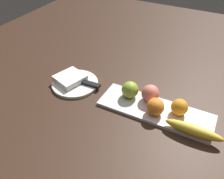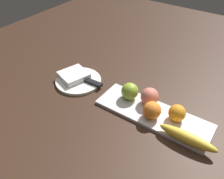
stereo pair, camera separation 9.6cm
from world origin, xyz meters
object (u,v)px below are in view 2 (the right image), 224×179
Objects in this scene: folded_napkin at (73,76)px; fruit_tray at (152,114)px; banana at (188,138)px; orange_near_banana at (152,110)px; dinner_plate at (78,81)px; knife at (90,81)px; peach at (150,96)px; apple at (130,91)px; orange_near_apple at (177,113)px.

fruit_tray is at bearing 180.00° from folded_napkin.
orange_near_banana is at bearing -13.66° from banana.
knife is (-0.06, -0.02, 0.01)m from dinner_plate.
peach reaches higher than dinner_plate.
peach is 0.34m from dinner_plate.
orange_near_banana is 0.32m from knife.
banana reaches higher than fruit_tray.
orange_near_banana reaches higher than folded_napkin.
apple is at bearing -12.89° from fruit_tray.
dinner_plate is at bearing 14.04° from knife.
folded_napkin is (0.40, -0.02, -0.02)m from orange_near_banana.
knife is at bearing 3.00° from apple.
knife is at bearing -3.04° from fruit_tray.
banana reaches higher than folded_napkin.
peach reaches higher than orange_near_apple.
orange_near_apple is (-0.08, -0.02, 0.04)m from fruit_tray.
peach reaches higher than knife.
fruit_tray is at bearing 180.00° from dinner_plate.
banana is at bearing 160.08° from fruit_tray.
banana is (-0.16, 0.06, 0.03)m from fruit_tray.
apple is 0.28m from folded_napkin.
orange_near_apple is 0.35× the size of knife.
orange_near_banana is 0.40m from folded_napkin.
apple is 0.29m from banana.
orange_near_apple is (-0.20, 0.01, -0.00)m from apple.
knife is (0.20, 0.01, -0.03)m from apple.
peach reaches higher than banana.
orange_near_apple is 0.46m from dinner_plate.
fruit_tray is 3.79× the size of folded_napkin.
peach reaches higher than fruit_tray.
orange_near_banana is at bearing 103.60° from fruit_tray.
peach reaches higher than folded_napkin.
dinner_plate is 1.76× the size of folded_napkin.
fruit_tray is 6.61× the size of orange_near_banana.
dinner_plate is 0.03m from folded_napkin.
banana is 0.22m from peach.
orange_near_apple reaches higher than fruit_tray.
apple reaches higher than folded_napkin.
orange_near_banana is 0.38m from dinner_plate.
apple is 0.08m from peach.
fruit_tray is 6.25× the size of peach.
orange_near_apple is (0.07, -0.08, 0.01)m from banana.
apple reaches higher than banana.
apple is 0.20m from orange_near_apple.
orange_near_apple is at bearing 177.81° from knife.
fruit_tray is 0.07m from peach.
folded_napkin is at bearing 0.00° from dinner_plate.
fruit_tray is at bearing -76.40° from orange_near_banana.
folded_napkin is (0.48, 0.02, -0.02)m from orange_near_apple.
folded_napkin is 0.64× the size of knife.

